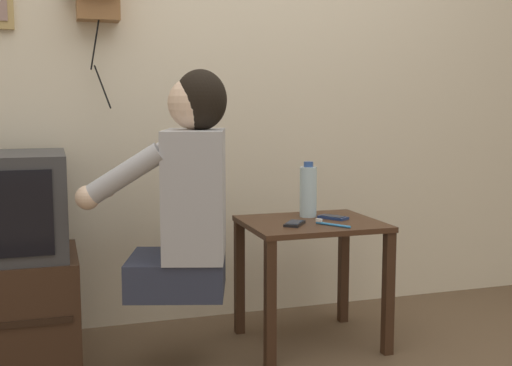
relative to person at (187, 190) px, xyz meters
name	(u,v)px	position (x,y,z in m)	size (l,w,h in m)	color
wall_back	(210,49)	(0.24, 0.60, 0.58)	(6.80, 0.05, 2.55)	beige
side_table	(311,246)	(0.55, 0.10, -0.27)	(0.56, 0.47, 0.53)	#422819
person	(187,190)	(0.00, 0.00, 0.00)	(0.59, 0.49, 0.85)	#2D3347
tv_stand	(0,312)	(-0.70, 0.24, -0.48)	(0.59, 0.49, 0.44)	#382316
cell_phone_held	(295,223)	(0.45, 0.04, -0.16)	(0.12, 0.14, 0.01)	black
cell_phone_spare	(333,217)	(0.66, 0.12, -0.16)	(0.12, 0.14, 0.01)	navy
water_bottle	(308,191)	(0.58, 0.20, -0.05)	(0.07, 0.07, 0.24)	silver
toothbrush	(330,224)	(0.58, -0.02, -0.16)	(0.10, 0.14, 0.02)	#338CD8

